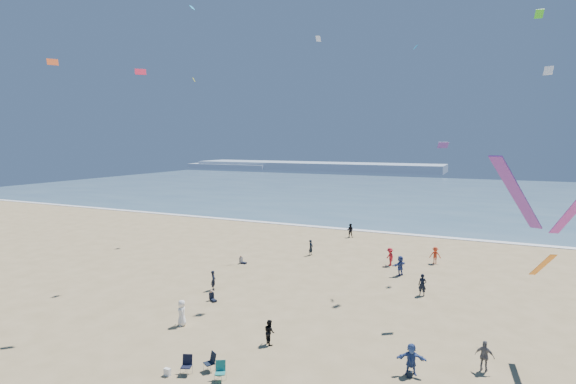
% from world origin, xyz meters
% --- Properties ---
extents(ocean, '(220.00, 100.00, 0.06)m').
position_xyz_m(ocean, '(0.00, 95.00, 0.03)').
color(ocean, '#476B84').
rests_on(ocean, ground).
extents(surf_line, '(220.00, 1.20, 0.08)m').
position_xyz_m(surf_line, '(0.00, 45.00, 0.04)').
color(surf_line, white).
rests_on(surf_line, ground).
extents(headland_far, '(110.00, 20.00, 3.20)m').
position_xyz_m(headland_far, '(-60.00, 170.00, 1.60)').
color(headland_far, '#7A8EA8').
rests_on(headland_far, ground).
extents(headland_near, '(40.00, 14.00, 2.00)m').
position_xyz_m(headland_near, '(-100.00, 165.00, 1.00)').
color(headland_near, '#7A8EA8').
rests_on(headland_near, ground).
extents(standing_flyers, '(31.72, 46.20, 1.95)m').
position_xyz_m(standing_flyers, '(5.73, 17.39, 0.89)').
color(standing_flyers, white).
rests_on(standing_flyers, ground).
extents(seated_group, '(24.82, 27.78, 0.84)m').
position_xyz_m(seated_group, '(0.03, 7.70, 0.42)').
color(seated_group, silver).
rests_on(seated_group, ground).
extents(chair_cluster, '(2.79, 1.60, 1.00)m').
position_xyz_m(chair_cluster, '(-0.81, 3.62, 0.50)').
color(chair_cluster, black).
rests_on(chair_cluster, ground).
extents(white_tote, '(0.35, 0.20, 0.40)m').
position_xyz_m(white_tote, '(-2.62, 2.75, 0.20)').
color(white_tote, white).
rests_on(white_tote, ground).
extents(black_backpack, '(0.30, 0.22, 0.38)m').
position_xyz_m(black_backpack, '(-0.10, 4.09, 0.19)').
color(black_backpack, black).
rests_on(black_backpack, ground).
extents(navy_bag, '(0.28, 0.18, 0.34)m').
position_xyz_m(navy_bag, '(9.06, 7.95, 0.17)').
color(navy_bag, black).
rests_on(navy_bag, ground).
extents(kites_aloft, '(44.17, 40.15, 28.10)m').
position_xyz_m(kites_aloft, '(8.96, 11.63, 15.20)').
color(kites_aloft, '#E35B1B').
rests_on(kites_aloft, ground).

